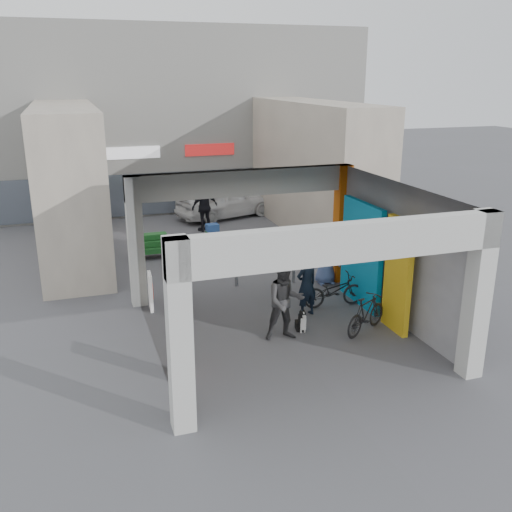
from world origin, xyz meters
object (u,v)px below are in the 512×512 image
object	(u,v)px
man_elderly	(326,257)
white_van	(225,201)
man_crates	(205,207)
bicycle_front	(334,291)
border_collie	(301,322)
cafe_set	(183,256)
produce_stand	(153,249)
man_with_dog	(307,284)
man_back_turned	(285,301)
bicycle_rear	(366,314)

from	to	relation	value
man_elderly	white_van	bearing A→B (deg)	95.65
man_crates	white_van	world-z (taller)	man_crates
man_elderly	bicycle_front	world-z (taller)	man_elderly
white_van	bicycle_front	bearing A→B (deg)	163.68
border_collie	bicycle_front	size ratio (longest dim) A/B	0.34
cafe_set	bicycle_front	distance (m)	5.73
produce_stand	man_with_dog	xyz separation A→B (m)	(3.03, -6.12, 0.53)
man_crates	cafe_set	bearing A→B (deg)	48.00
border_collie	man_crates	distance (m)	9.83
man_elderly	man_crates	distance (m)	7.25
man_back_turned	bicycle_rear	xyz separation A→B (m)	(1.98, -0.29, -0.48)
produce_stand	bicycle_rear	xyz separation A→B (m)	(3.99, -7.53, 0.15)
cafe_set	man_back_turned	world-z (taller)	man_back_turned
man_with_dog	bicycle_rear	distance (m)	1.74
man_with_dog	man_crates	xyz separation A→B (m)	(-0.53, 8.94, 0.14)
man_back_turned	man_elderly	distance (m)	3.98
cafe_set	bicycle_rear	bearing A→B (deg)	-64.29
produce_stand	man_back_turned	world-z (taller)	man_back_turned
produce_stand	bicycle_rear	size ratio (longest dim) A/B	0.77
white_van	man_back_turned	bearing A→B (deg)	154.34
white_van	produce_stand	bearing A→B (deg)	124.08
cafe_set	bicycle_front	world-z (taller)	bicycle_front
man_back_turned	bicycle_front	bearing A→B (deg)	41.83
cafe_set	man_elderly	distance (m)	4.86
man_back_turned	man_crates	size ratio (longest dim) A/B	0.96
man_crates	bicycle_front	bearing A→B (deg)	80.99
man_with_dog	man_back_turned	world-z (taller)	man_back_turned
man_back_turned	bicycle_front	world-z (taller)	man_back_turned
cafe_set	man_back_turned	xyz separation A→B (m)	(1.16, -6.23, 0.66)
bicycle_front	white_van	distance (m)	10.57
man_back_turned	bicycle_front	distance (m)	2.47
border_collie	white_van	bearing A→B (deg)	95.24
cafe_set	bicycle_front	bearing A→B (deg)	-57.03
man_crates	produce_stand	bearing A→B (deg)	29.80
cafe_set	border_collie	xyz separation A→B (m)	(1.69, -5.98, -0.05)
man_crates	white_van	bearing A→B (deg)	-143.66
man_with_dog	white_van	world-z (taller)	man_with_dog
produce_stand	man_with_dog	size ratio (longest dim) A/B	0.72
man_back_turned	bicycle_front	xyz separation A→B (m)	(1.96, 1.43, -0.50)
border_collie	bicycle_front	distance (m)	1.86
produce_stand	man_back_turned	bearing A→B (deg)	-52.10
produce_stand	bicycle_front	bearing A→B (deg)	-33.30
bicycle_front	bicycle_rear	world-z (taller)	bicycle_rear
man_crates	bicycle_rear	distance (m)	10.46
man_elderly	bicycle_front	bearing A→B (deg)	-106.75
man_back_turned	cafe_set	bearing A→B (deg)	106.24
man_crates	border_collie	bearing A→B (deg)	71.58
man_with_dog	bicycle_rear	bearing A→B (deg)	108.91
bicycle_rear	white_van	xyz separation A→B (m)	(-0.13, 12.28, 0.27)
man_elderly	bicycle_rear	world-z (taller)	man_elderly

